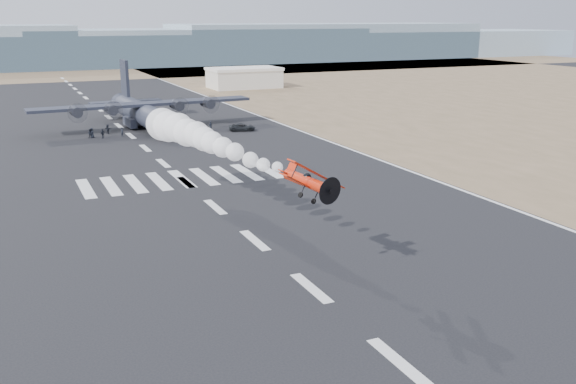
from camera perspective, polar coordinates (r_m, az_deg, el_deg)
ground at (r=41.02m, az=9.76°, el=-14.60°), size 500.00×500.00×0.00m
scrub_far at (r=260.75m, az=-19.97°, el=9.96°), size 500.00×80.00×0.00m
runway_markings at (r=93.70m, az=-11.03°, el=2.53°), size 60.00×260.00×0.01m
ridge_seg_d at (r=290.20m, az=-20.60°, el=11.65°), size 150.00×50.00×13.00m
ridge_seg_e at (r=301.80m, az=-7.96°, el=12.76°), size 150.00×50.00×15.00m
ridge_seg_f at (r=326.19m, az=3.34°, el=13.23°), size 150.00×50.00×17.00m
ridge_seg_g at (r=360.89m, az=12.77°, el=12.77°), size 150.00×50.00×13.00m
hangar_right at (r=191.88m, az=-3.92°, el=10.12°), size 20.50×12.50×5.90m
aerobatic_biplane at (r=49.54m, az=1.88°, el=0.92°), size 5.41×5.51×4.16m
smoke_trail at (r=71.07m, az=-9.40°, el=5.32°), size 6.02×30.08×3.80m
transport_aircraft at (r=125.10m, az=-12.91°, el=7.03°), size 41.37×34.04×11.94m
support_vehicle at (r=118.76m, az=-4.12°, el=5.77°), size 5.25×3.44×1.34m
crew_a at (r=116.45m, az=-14.54°, el=5.19°), size 0.70×0.74×1.58m
crew_b at (r=121.89m, az=-8.56°, el=5.97°), size 0.70×0.92×1.67m
crew_c at (r=119.01m, az=-11.57°, el=5.65°), size 0.93×1.32×1.86m
crew_d at (r=115.53m, az=-16.15°, el=5.00°), size 1.05×0.94×1.61m
crew_e at (r=116.44m, az=-17.03°, el=5.05°), size 0.95×0.99×1.75m
crew_f at (r=119.87m, az=-15.73°, el=5.40°), size 1.25×1.57×1.66m
crew_g at (r=118.54m, az=-6.91°, el=5.81°), size 0.84×0.77×1.86m
crew_h at (r=116.20m, az=-17.18°, el=4.98°), size 0.91×0.78×1.60m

